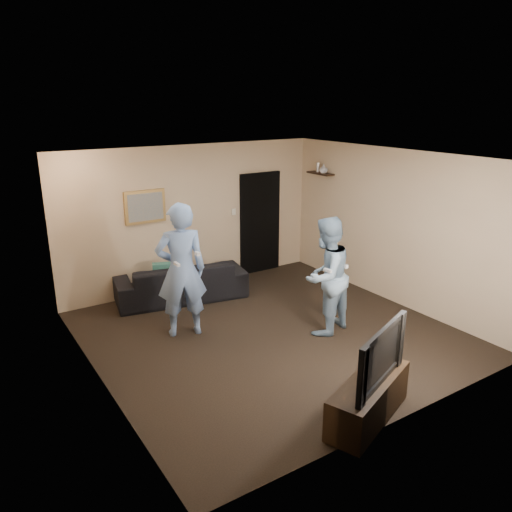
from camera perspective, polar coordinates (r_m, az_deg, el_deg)
ground at (r=7.56m, az=1.61°, el=-8.85°), size 5.00×5.00×0.00m
ceiling at (r=6.82m, az=1.80°, el=11.13°), size 5.00×5.00×0.04m
wall_back at (r=9.18m, az=-7.24°, el=4.44°), size 5.00×0.04×2.60m
wall_front at (r=5.35m, az=17.20°, el=-5.99°), size 5.00×0.04×2.60m
wall_left at (r=6.09m, az=-18.08°, el=-3.16°), size 0.04×5.00×2.60m
wall_right at (r=8.70m, az=15.39°, el=3.22°), size 0.04×5.00×2.60m
sofa at (r=8.80m, az=-8.60°, el=-2.81°), size 2.36×1.28×0.65m
throw_pillow at (r=8.66m, az=-10.23°, el=-2.18°), size 0.46×0.29×0.44m
painting_frame at (r=8.75m, az=-12.56°, el=5.52°), size 0.72×0.05×0.57m
painting_canvas at (r=8.72m, az=-12.50°, el=5.49°), size 0.62×0.01×0.47m
doorway at (r=9.92m, az=0.46°, el=3.79°), size 0.90×0.06×2.00m
light_switch at (r=9.54m, az=-2.57°, el=5.07°), size 0.08×0.02×0.12m
wall_shelf at (r=9.76m, az=7.36°, el=9.34°), size 0.20×0.60×0.03m
shelf_vase at (r=9.68m, az=7.73°, el=9.85°), size 0.17×0.17×0.17m
shelf_figurine at (r=9.80m, az=7.09°, el=10.01°), size 0.06×0.06×0.18m
tv_console at (r=5.76m, az=12.73°, el=-15.69°), size 1.36×0.86×0.46m
television at (r=5.47m, az=13.13°, el=-10.81°), size 1.10×0.54×0.65m
wii_player_left at (r=7.27m, az=-8.54°, el=-1.62°), size 0.83×0.66×1.99m
wii_player_right at (r=7.37m, az=7.97°, el=-2.29°), size 1.01×0.88×1.76m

